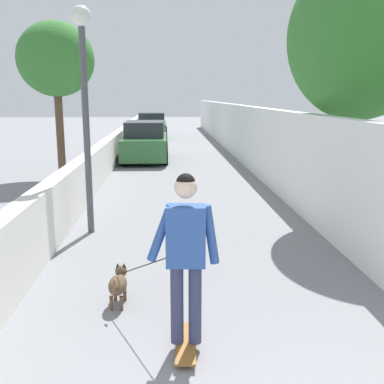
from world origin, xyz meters
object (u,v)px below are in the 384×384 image
skateboard (186,343)px  car_near (145,142)px  dog (118,283)px  tree_right_near (361,37)px  tree_left_mid (56,60)px  lamp_post (84,80)px  person_skateboarder (186,246)px  car_far (152,127)px

skateboard → car_near: 14.01m
skateboard → dog: bearing=36.2°
tree_right_near → skateboard: size_ratio=6.55×
tree_left_mid → lamp_post: bearing=-163.2°
tree_right_near → lamp_post: (-0.89, 5.32, -0.86)m
car_near → tree_right_near: bearing=-152.1°
tree_left_mid → skateboard: tree_left_mid is taller
person_skateboarder → car_far: person_skateboarder is taller
lamp_post → dog: 4.08m
lamp_post → skateboard: size_ratio=4.99×
lamp_post → person_skateboarder: size_ratio=2.33×
tree_right_near → person_skateboarder: bearing=143.8°
lamp_post → dog: lamp_post is taller
person_skateboarder → car_near: size_ratio=0.42×
lamp_post → car_near: size_ratio=0.97×
skateboard → car_far: (23.39, 1.02, 0.65)m
tree_left_mid → car_near: bearing=-36.7°
lamp_post → person_skateboarder: bearing=-158.8°
tree_right_near → lamp_post: 5.46m
tree_left_mid → car_far: 13.40m
tree_left_mid → car_far: bearing=-11.2°
tree_right_near → car_near: tree_right_near is taller
tree_right_near → lamp_post: tree_right_near is taller
car_far → skateboard: bearing=-177.5°
tree_right_near → car_far: bearing=14.4°
person_skateboarder → tree_left_mid: bearing=18.6°
tree_right_near → car_far: tree_right_near is taller
tree_right_near → lamp_post: bearing=99.5°
tree_left_mid → person_skateboarder: tree_left_mid is taller
dog → skateboard: bearing=-143.8°
lamp_post → car_far: 19.35m
tree_right_near → person_skateboarder: size_ratio=3.06×
tree_left_mid → skateboard: bearing=-161.4°
tree_left_mid → lamp_post: size_ratio=1.18×
car_near → lamp_post: bearing=176.5°
skateboard → person_skateboarder: 1.03m
tree_right_near → car_far: 19.16m
dog → car_near: bearing=1.0°
person_skateboarder → car_far: (23.39, 1.02, -0.39)m
tree_left_mid → person_skateboarder: (-10.55, -3.55, -2.50)m
tree_left_mid → lamp_post: (-6.39, -1.93, -0.81)m
tree_left_mid → car_near: size_ratio=1.15×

